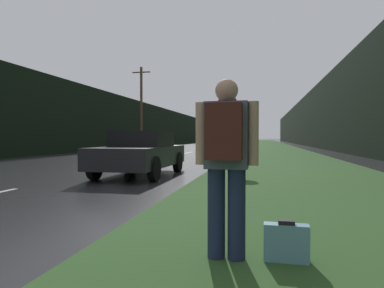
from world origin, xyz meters
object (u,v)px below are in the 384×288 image
Objects in this scene: stop_sign at (227,122)px; hitchhiker_with_backpack at (226,157)px; suitcase at (286,243)px; car_passing_near at (141,153)px; car_passing_far at (221,142)px.

stop_sign reaches higher than hitchhiker_with_backpack.
car_passing_near reaches higher than suitcase.
hitchhiker_with_backpack reaches higher than suitcase.
stop_sign is 19.61m from car_passing_far.
hitchhiker_with_backpack is (0.91, -9.31, -0.75)m from stop_sign.
hitchhiker_with_backpack is at bearing -84.39° from stop_sign.
suitcase is at bearing 7.94° from hitchhiker_with_backpack.
car_passing_far reaches higher than suitcase.
car_passing_near is at bearing 117.27° from hitchhiker_with_backpack.
stop_sign is 3.56m from car_passing_near.
car_passing_near is (-3.47, 7.07, -0.30)m from hitchhiker_with_backpack.
hitchhiker_with_backpack is 0.42× the size of car_passing_near.
car_passing_far is at bearing 97.49° from stop_sign.
hitchhiker_with_backpack reaches higher than car_passing_near.
stop_sign reaches higher than car_passing_far.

